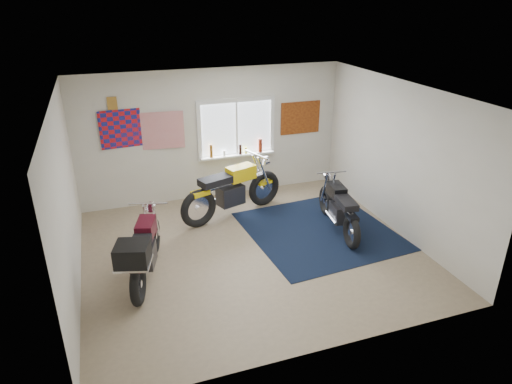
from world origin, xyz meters
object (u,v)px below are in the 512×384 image
object	(u,v)px
black_chrome_bike	(339,209)
maroon_tourer	(143,251)
yellow_triumph	(232,191)
navy_rug	(319,231)

from	to	relation	value
black_chrome_bike	maroon_tourer	distance (m)	3.58
yellow_triumph	maroon_tourer	world-z (taller)	yellow_triumph
black_chrome_bike	maroon_tourer	bearing A→B (deg)	106.14
navy_rug	yellow_triumph	distance (m)	1.83
navy_rug	maroon_tourer	xyz separation A→B (m)	(-3.21, -0.58, 0.52)
yellow_triumph	black_chrome_bike	bearing A→B (deg)	-54.86
navy_rug	yellow_triumph	world-z (taller)	yellow_triumph
navy_rug	yellow_triumph	bearing A→B (deg)	138.78
navy_rug	black_chrome_bike	bearing A→B (deg)	-10.07
yellow_triumph	black_chrome_bike	distance (m)	2.06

